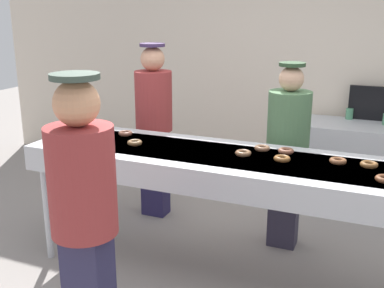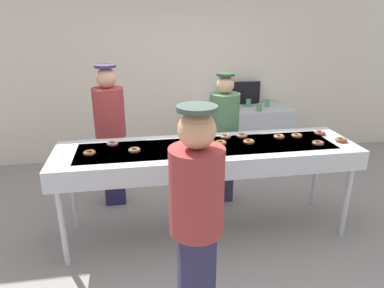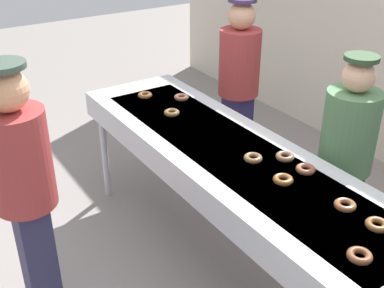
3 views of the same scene
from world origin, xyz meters
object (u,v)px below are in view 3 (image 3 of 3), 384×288
at_px(fryer_conveyor, 234,165).
at_px(chocolate_donut_1, 306,169).
at_px(chocolate_donut_9, 253,158).
at_px(worker_baker, 345,156).
at_px(chocolate_donut_5, 345,205).
at_px(chocolate_donut_10, 172,113).
at_px(chocolate_donut_3, 181,97).
at_px(worker_assistant, 239,83).
at_px(chocolate_donut_4, 283,180).
at_px(chocolate_donut_7, 145,95).
at_px(chocolate_donut_0, 377,225).
at_px(customer_waiting, 24,186).
at_px(chocolate_donut_6, 359,256).
at_px(chocolate_donut_8, 285,157).

xyz_separation_m(fryer_conveyor, chocolate_donut_1, (0.42, 0.20, 0.11)).
xyz_separation_m(chocolate_donut_9, worker_baker, (0.20, 0.63, -0.09)).
height_order(chocolate_donut_5, chocolate_donut_9, same).
bearing_deg(worker_baker, chocolate_donut_10, 43.42).
bearing_deg(chocolate_donut_3, chocolate_donut_1, 0.93).
xyz_separation_m(chocolate_donut_1, chocolate_donut_3, (-1.35, -0.02, 0.00)).
relative_size(chocolate_donut_1, chocolate_donut_10, 1.00).
xyz_separation_m(fryer_conveyor, chocolate_donut_5, (0.79, 0.11, 0.11)).
bearing_deg(worker_assistant, chocolate_donut_4, 156.03).
height_order(chocolate_donut_9, worker_baker, worker_baker).
relative_size(chocolate_donut_4, chocolate_donut_7, 1.00).
relative_size(chocolate_donut_0, customer_waiting, 0.07).
relative_size(fryer_conveyor, chocolate_donut_4, 25.67).
xyz_separation_m(chocolate_donut_6, customer_waiting, (-1.44, -1.09, -0.01)).
relative_size(chocolate_donut_3, chocolate_donut_5, 1.00).
bearing_deg(chocolate_donut_1, chocolate_donut_0, -8.97).
relative_size(chocolate_donut_4, worker_assistant, 0.07).
bearing_deg(chocolate_donut_10, chocolate_donut_1, 11.91).
relative_size(chocolate_donut_1, worker_baker, 0.07).
bearing_deg(chocolate_donut_9, chocolate_donut_10, -175.67).
relative_size(chocolate_donut_6, worker_assistant, 0.07).
distance_m(chocolate_donut_7, worker_baker, 1.63).
height_order(fryer_conveyor, customer_waiting, customer_waiting).
height_order(chocolate_donut_6, customer_waiting, customer_waiting).
height_order(chocolate_donut_0, chocolate_donut_3, same).
distance_m(chocolate_donut_3, worker_assistant, 0.62).
relative_size(chocolate_donut_1, chocolate_donut_9, 1.00).
relative_size(chocolate_donut_8, customer_waiting, 0.07).
distance_m(fryer_conveyor, customer_waiting, 1.29).
distance_m(chocolate_donut_8, worker_baker, 0.47).
bearing_deg(chocolate_donut_6, customer_waiting, -142.81).
height_order(chocolate_donut_0, chocolate_donut_1, same).
height_order(chocolate_donut_1, worker_baker, worker_baker).
bearing_deg(chocolate_donut_3, chocolate_donut_9, -8.09).
bearing_deg(fryer_conveyor, customer_waiting, -105.36).
bearing_deg(chocolate_donut_4, worker_baker, 98.11).
relative_size(worker_baker, customer_waiting, 0.93).
height_order(chocolate_donut_6, chocolate_donut_8, same).
bearing_deg(customer_waiting, chocolate_donut_0, 28.90).
relative_size(fryer_conveyor, customer_waiting, 1.75).
bearing_deg(chocolate_donut_6, chocolate_donut_1, 153.04).
xyz_separation_m(chocolate_donut_1, worker_assistant, (-1.40, 0.60, -0.02)).
distance_m(chocolate_donut_6, worker_assistant, 2.29).
height_order(chocolate_donut_3, chocolate_donut_7, same).
xyz_separation_m(fryer_conveyor, worker_baker, (0.34, 0.66, 0.02)).
xyz_separation_m(chocolate_donut_4, chocolate_donut_7, (-1.56, -0.05, 0.00)).
distance_m(chocolate_donut_10, customer_waiting, 1.26).
xyz_separation_m(chocolate_donut_7, chocolate_donut_10, (0.41, 0.00, 0.00)).
relative_size(chocolate_donut_3, chocolate_donut_7, 1.00).
relative_size(chocolate_donut_4, chocolate_donut_9, 1.00).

